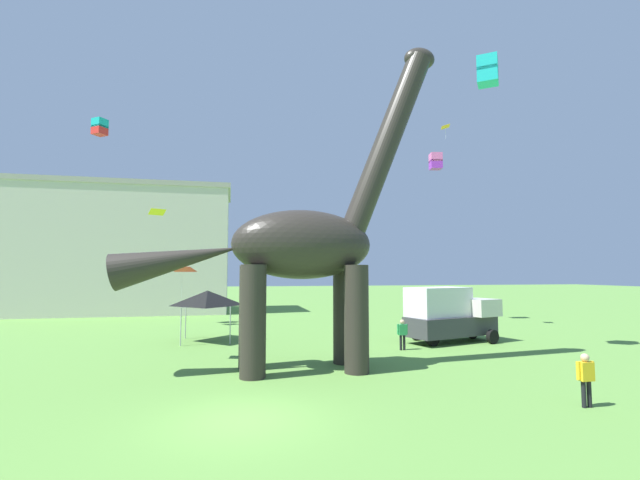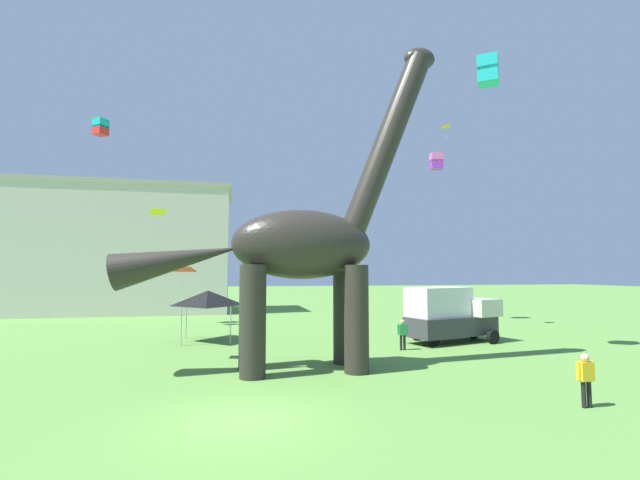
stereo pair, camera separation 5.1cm
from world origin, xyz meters
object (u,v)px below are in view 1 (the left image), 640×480
(person_vendor_side, at_px, (586,375))
(person_far_spectator, at_px, (402,332))
(festival_canopy_tent, at_px, (208,298))
(kite_far_left, at_px, (100,127))
(dinosaur_sculpture, at_px, (301,244))
(kite_near_high, at_px, (182,270))
(kite_high_left, at_px, (436,161))
(kite_apex, at_px, (488,71))
(parked_box_truck, at_px, (449,314))
(kite_far_right, at_px, (445,127))
(kite_mid_center, at_px, (157,212))

(person_vendor_side, bearing_deg, person_far_spectator, 166.11)
(festival_canopy_tent, height_order, kite_far_left, kite_far_left)
(festival_canopy_tent, bearing_deg, dinosaur_sculpture, -63.93)
(kite_near_high, bearing_deg, kite_far_left, 118.95)
(kite_high_left, bearing_deg, festival_canopy_tent, -160.19)
(dinosaur_sculpture, relative_size, kite_apex, 10.14)
(dinosaur_sculpture, bearing_deg, parked_box_truck, -3.04)
(person_vendor_side, xyz_separation_m, kite_far_left, (-20.48, 23.40, 14.15))
(kite_far_right, bearing_deg, kite_high_left, 73.38)
(kite_high_left, height_order, kite_apex, kite_apex)
(festival_canopy_tent, distance_m, kite_mid_center, 10.36)
(person_vendor_side, bearing_deg, kite_mid_center, -167.73)
(kite_mid_center, bearing_deg, kite_far_right, -12.71)
(kite_far_left, bearing_deg, person_vendor_side, -48.80)
(person_vendor_side, distance_m, kite_far_left, 34.16)
(kite_far_left, bearing_deg, kite_apex, -33.71)
(kite_mid_center, xyz_separation_m, kite_far_left, (-4.43, 0.75, 6.49))
(person_vendor_side, relative_size, kite_near_high, 1.14)
(kite_far_right, bearing_deg, person_far_spectator, -131.97)
(parked_box_truck, xyz_separation_m, kite_mid_center, (-18.11, 10.49, 6.98))
(person_vendor_side, xyz_separation_m, kite_apex, (2.40, 8.13, 13.60))
(kite_mid_center, relative_size, kite_near_high, 0.96)
(kite_high_left, bearing_deg, kite_far_left, 176.92)
(kite_far_right, height_order, kite_far_left, kite_far_left)
(kite_high_left, bearing_deg, dinosaur_sculpture, -132.73)
(person_far_spectator, relative_size, person_vendor_side, 0.99)
(dinosaur_sculpture, distance_m, kite_high_left, 22.32)
(festival_canopy_tent, bearing_deg, kite_mid_center, 119.65)
(dinosaur_sculpture, xyz_separation_m, person_vendor_side, (7.68, -6.72, -4.29))
(person_vendor_side, distance_m, festival_canopy_tent, 19.50)
(kite_mid_center, bearing_deg, kite_apex, -38.19)
(kite_far_left, relative_size, kite_apex, 0.86)
(kite_far_right, xyz_separation_m, kite_high_left, (1.22, 4.09, -1.54))
(parked_box_truck, distance_m, kite_apex, 13.54)
(kite_near_high, bearing_deg, kite_apex, -5.05)
(kite_far_right, relative_size, kite_near_high, 0.74)
(festival_canopy_tent, xyz_separation_m, kite_apex, (14.31, -7.23, 12.03))
(parked_box_truck, bearing_deg, kite_near_high, 173.14)
(kite_far_right, xyz_separation_m, kite_apex, (-2.77, -9.73, -0.49))
(kite_high_left, relative_size, kite_apex, 0.95)
(kite_far_left, distance_m, kite_apex, 27.51)
(person_vendor_side, xyz_separation_m, festival_canopy_tent, (-11.90, 15.36, 1.58))
(person_vendor_side, xyz_separation_m, kite_high_left, (6.39, 21.95, 12.55))
(festival_canopy_tent, distance_m, kite_near_high, 6.18)
(person_vendor_side, xyz_separation_m, kite_mid_center, (-16.05, 22.65, 7.65))
(parked_box_truck, bearing_deg, kite_apex, -102.23)
(dinosaur_sculpture, relative_size, kite_far_left, 11.82)
(kite_high_left, xyz_separation_m, kite_near_high, (-19.17, -12.48, -9.32))
(dinosaur_sculpture, distance_m, kite_mid_center, 18.31)
(kite_far_left, bearing_deg, kite_mid_center, -9.61)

